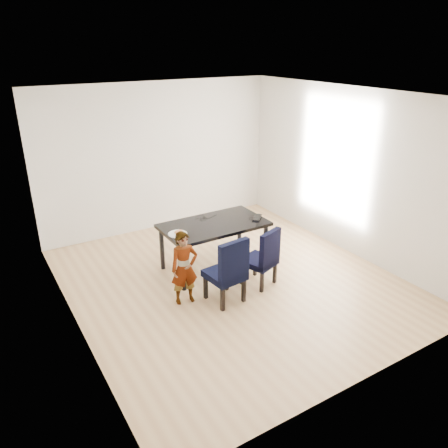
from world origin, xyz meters
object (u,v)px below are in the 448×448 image
chair_right (259,256)px  plate (178,234)px  chair_left (225,269)px  child (184,268)px  laptop (254,217)px  dining_table (214,246)px

chair_right → plate: (-0.95, 0.70, 0.31)m
chair_left → plate: chair_left is taller
chair_left → chair_right: size_ratio=1.08×
child → plate: 0.65m
chair_right → child: 1.15m
child → laptop: (1.50, 0.52, 0.24)m
chair_left → chair_right: chair_left is taller
plate → dining_table: bearing=6.9°
dining_table → plate: plate is taller
dining_table → child: bearing=-142.1°
chair_left → child: size_ratio=0.93×
dining_table → laptop: (0.66, -0.14, 0.39)m
dining_table → laptop: 0.78m
dining_table → laptop: bearing=-11.5°
child → plate: size_ratio=3.74×
chair_left → laptop: chair_left is taller
child → chair_right: bearing=1.2°
dining_table → plate: size_ratio=5.76×
dining_table → child: child is taller
dining_table → chair_left: bearing=-111.6°
chair_right → laptop: (0.36, 0.64, 0.32)m
dining_table → plate: bearing=-173.1°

